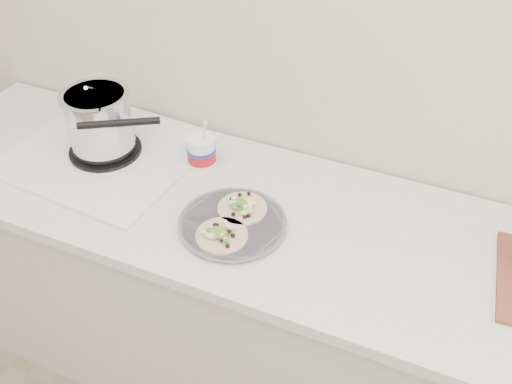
% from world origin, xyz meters
% --- Properties ---
extents(counter, '(2.44, 0.66, 0.90)m').
position_xyz_m(counter, '(0.00, 1.43, 0.45)').
color(counter, silver).
rests_on(counter, ground).
extents(stove, '(0.62, 0.58, 0.28)m').
position_xyz_m(stove, '(-0.60, 1.47, 0.99)').
color(stove, silver).
rests_on(stove, counter).
extents(taco_plate, '(0.31, 0.31, 0.04)m').
position_xyz_m(taco_plate, '(-0.07, 1.33, 0.92)').
color(taco_plate, slate).
rests_on(taco_plate, counter).
extents(tub, '(0.09, 0.09, 0.21)m').
position_xyz_m(tub, '(-0.28, 1.54, 0.97)').
color(tub, white).
rests_on(tub, counter).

